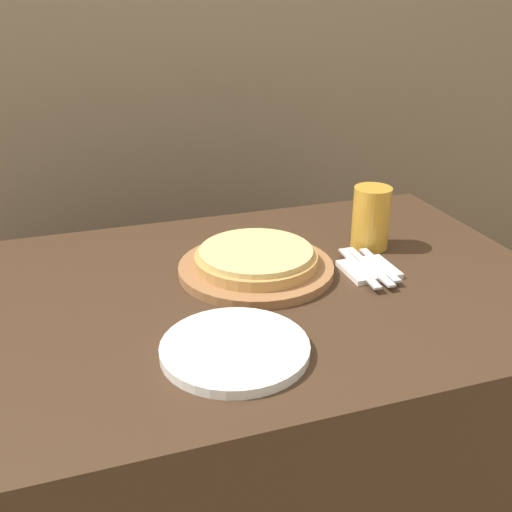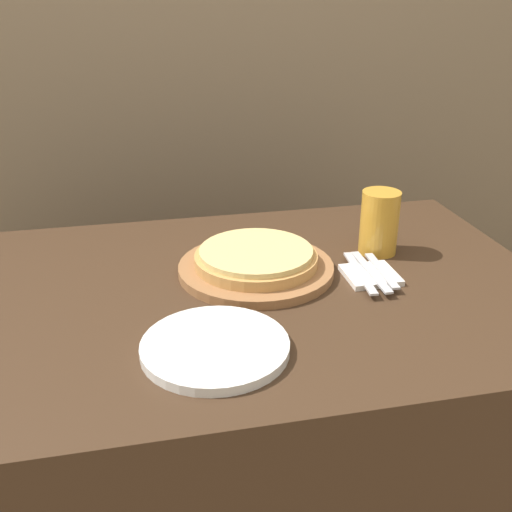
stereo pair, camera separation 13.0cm
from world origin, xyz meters
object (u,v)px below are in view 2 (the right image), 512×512
object	(u,v)px
dinner_knife	(371,272)
spoon	(382,270)
pizza_on_board	(256,263)
beer_glass	(380,220)
dinner_plate	(215,347)
fork	(360,273)

from	to	relation	value
dinner_knife	spoon	world-z (taller)	same
pizza_on_board	beer_glass	world-z (taller)	beer_glass
beer_glass	dinner_plate	size ratio (longest dim) A/B	0.58
pizza_on_board	fork	size ratio (longest dim) A/B	1.67
fork	dinner_knife	size ratio (longest dim) A/B	1.00
pizza_on_board	beer_glass	size ratio (longest dim) A/B	2.28
beer_glass	dinner_knife	bearing A→B (deg)	-118.01
dinner_plate	spoon	bearing A→B (deg)	28.19
pizza_on_board	fork	xyz separation A→B (m)	(0.21, -0.08, -0.01)
pizza_on_board	beer_glass	xyz separation A→B (m)	(0.30, 0.05, 0.06)
beer_glass	dinner_knife	size ratio (longest dim) A/B	0.73
dinner_plate	dinner_knife	bearing A→B (deg)	29.77
beer_glass	dinner_knife	distance (m)	0.16
fork	dinner_knife	bearing A→B (deg)	0.00
pizza_on_board	dinner_knife	size ratio (longest dim) A/B	1.67
fork	spoon	bearing A→B (deg)	0.00
beer_glass	fork	bearing A→B (deg)	-126.17
pizza_on_board	spoon	bearing A→B (deg)	-16.23
dinner_knife	beer_glass	bearing A→B (deg)	61.99
dinner_knife	spoon	xyz separation A→B (m)	(0.03, 0.00, 0.00)
dinner_knife	pizza_on_board	bearing A→B (deg)	162.16
dinner_plate	fork	bearing A→B (deg)	31.52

